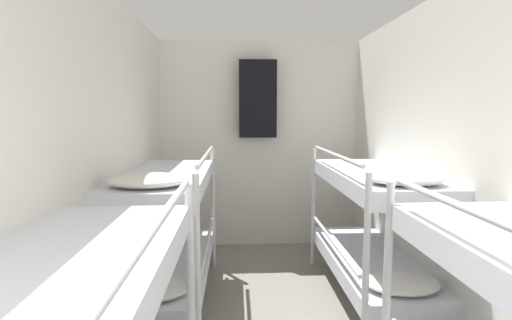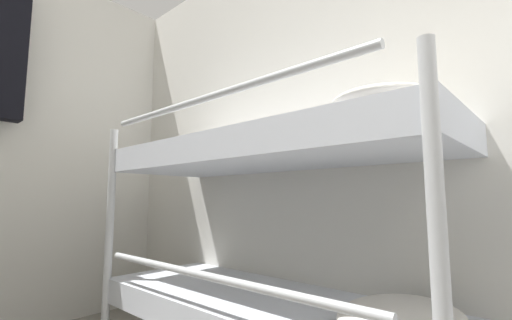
% 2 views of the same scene
% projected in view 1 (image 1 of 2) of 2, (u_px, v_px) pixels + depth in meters
% --- Properties ---
extents(wall_left, '(0.06, 5.23, 2.50)m').
position_uv_depth(wall_left, '(72.00, 180.00, 2.27)').
color(wall_left, silver).
rests_on(wall_left, ground_plane).
extents(wall_right, '(0.06, 5.23, 2.50)m').
position_uv_depth(wall_right, '(488.00, 177.00, 2.39)').
color(wall_right, silver).
rests_on(wall_right, ground_plane).
extents(wall_back, '(2.51, 0.06, 2.50)m').
position_uv_depth(wall_back, '(259.00, 145.00, 4.89)').
color(wall_back, silver).
rests_on(wall_back, ground_plane).
extents(bunk_stack_left_far, '(0.68, 1.78, 1.30)m').
position_uv_depth(bunk_stack_left_far, '(167.00, 225.00, 3.24)').
color(bunk_stack_left_far, silver).
rests_on(bunk_stack_left_far, ground_plane).
extents(bunk_stack_right_far, '(0.68, 1.78, 1.30)m').
position_uv_depth(bunk_stack_right_far, '(373.00, 222.00, 3.33)').
color(bunk_stack_right_far, silver).
rests_on(bunk_stack_right_far, ground_plane).
extents(hanging_coat, '(0.44, 0.12, 0.90)m').
position_uv_depth(hanging_coat, '(258.00, 99.00, 4.68)').
color(hanging_coat, black).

